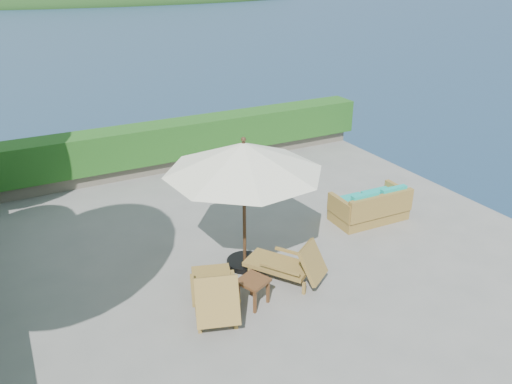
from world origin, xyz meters
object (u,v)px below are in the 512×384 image
patio_umbrella (244,159)px  side_table (253,284)px  wicker_loveseat (371,207)px  lounge_right (289,264)px  lounge_left (215,292)px

patio_umbrella → side_table: 2.21m
wicker_loveseat → lounge_right: bearing=-155.7°
side_table → wicker_loveseat: bearing=21.6°
lounge_left → lounge_right: 1.61m
patio_umbrella → wicker_loveseat: 3.91m
side_table → wicker_loveseat: 4.11m
lounge_left → lounge_right: bearing=26.2°
side_table → lounge_right: bearing=18.9°
lounge_right → wicker_loveseat: (2.91, 1.20, -0.03)m
lounge_left → lounge_right: (1.59, 0.23, -0.05)m
lounge_left → patio_umbrella: bearing=62.6°
patio_umbrella → lounge_right: 2.11m
patio_umbrella → lounge_left: size_ratio=2.01×
patio_umbrella → lounge_right: bearing=-60.5°
lounge_right → side_table: lounge_right is taller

